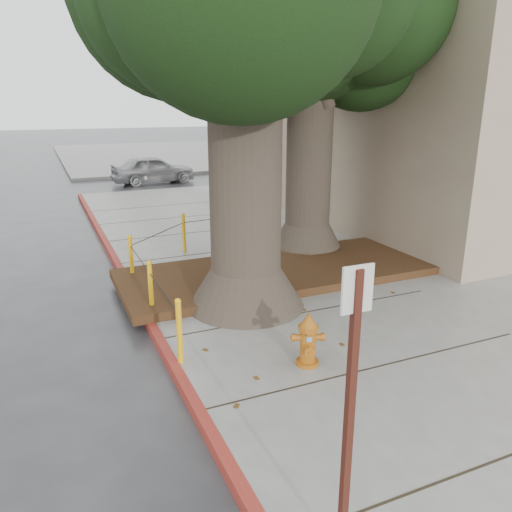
{
  "coord_description": "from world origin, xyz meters",
  "views": [
    {
      "loc": [
        -3.41,
        -4.85,
        3.59
      ],
      "look_at": [
        -0.2,
        2.5,
        1.1
      ],
      "focal_mm": 35.0,
      "sensor_mm": 36.0,
      "label": 1
    }
  ],
  "objects_px": {
    "fire_hydrant": "(308,340)",
    "car_silver": "(153,169)",
    "signpost": "(350,405)",
    "car_red": "(276,161)"
  },
  "relations": [
    {
      "from": "signpost",
      "to": "car_red",
      "type": "height_order",
      "value": "signpost"
    },
    {
      "from": "signpost",
      "to": "car_red",
      "type": "bearing_deg",
      "value": 65.91
    },
    {
      "from": "signpost",
      "to": "car_red",
      "type": "xyz_separation_m",
      "value": [
        9.75,
        21.39,
        -0.94
      ]
    },
    {
      "from": "fire_hydrant",
      "to": "car_silver",
      "type": "height_order",
      "value": "car_silver"
    },
    {
      "from": "fire_hydrant",
      "to": "car_silver",
      "type": "xyz_separation_m",
      "value": [
        1.79,
        17.57,
        0.12
      ]
    },
    {
      "from": "signpost",
      "to": "car_red",
      "type": "relative_size",
      "value": 0.69
    },
    {
      "from": "fire_hydrant",
      "to": "signpost",
      "type": "bearing_deg",
      "value": -93.16
    },
    {
      "from": "signpost",
      "to": "car_silver",
      "type": "height_order",
      "value": "signpost"
    },
    {
      "from": "fire_hydrant",
      "to": "car_red",
      "type": "relative_size",
      "value": 0.21
    },
    {
      "from": "fire_hydrant",
      "to": "car_red",
      "type": "height_order",
      "value": "car_red"
    }
  ]
}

